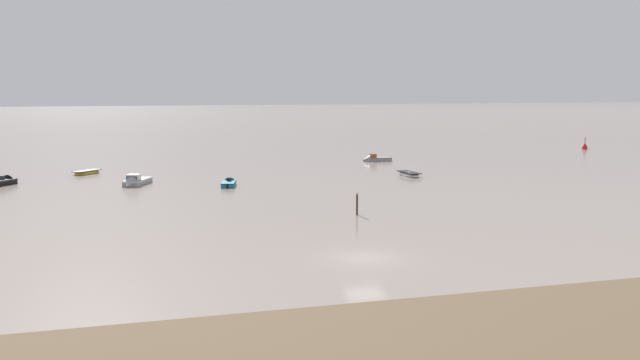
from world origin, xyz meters
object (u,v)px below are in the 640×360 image
(motorboat_moored_0, at_px, (374,160))
(motorboat_moored_1, at_px, (3,183))
(rowboat_moored_0, at_px, (409,174))
(mooring_post_near, at_px, (357,205))
(channel_buoy, at_px, (585,147))
(rowboat_moored_2, at_px, (87,173))
(motorboat_moored_4, at_px, (135,183))
(motorboat_moored_3, at_px, (229,184))

(motorboat_moored_0, relative_size, motorboat_moored_1, 0.90)
(motorboat_moored_0, height_order, motorboat_moored_1, motorboat_moored_0)
(rowboat_moored_0, height_order, mooring_post_near, mooring_post_near)
(mooring_post_near, bearing_deg, channel_buoy, 39.70)
(rowboat_moored_2, height_order, channel_buoy, channel_buoy)
(rowboat_moored_0, bearing_deg, motorboat_moored_1, 79.38)
(rowboat_moored_0, bearing_deg, motorboat_moored_4, 84.82)
(motorboat_moored_3, xyz_separation_m, rowboat_moored_2, (-15.90, 15.65, -0.01))
(motorboat_moored_0, distance_m, motorboat_moored_1, 51.32)
(motorboat_moored_1, height_order, motorboat_moored_4, motorboat_moored_4)
(mooring_post_near, bearing_deg, motorboat_moored_1, 137.95)
(motorboat_moored_4, height_order, rowboat_moored_2, motorboat_moored_4)
(motorboat_moored_0, relative_size, rowboat_moored_2, 1.14)
(motorboat_moored_1, bearing_deg, motorboat_moored_3, -72.50)
(motorboat_moored_1, xyz_separation_m, motorboat_moored_3, (24.73, -7.75, -0.04))
(motorboat_moored_0, bearing_deg, mooring_post_near, 73.52)
(motorboat_moored_0, distance_m, motorboat_moored_4, 39.33)
(motorboat_moored_1, height_order, rowboat_moored_2, motorboat_moored_1)
(channel_buoy, relative_size, mooring_post_near, 1.08)
(rowboat_moored_0, distance_m, motorboat_moored_3, 23.13)
(rowboat_moored_0, distance_m, rowboat_moored_2, 41.17)
(motorboat_moored_3, bearing_deg, channel_buoy, -53.29)
(rowboat_moored_2, distance_m, channel_buoy, 85.72)
(rowboat_moored_0, height_order, motorboat_moored_4, motorboat_moored_4)
(motorboat_moored_1, xyz_separation_m, motorboat_moored_4, (14.44, -4.85, 0.06))
(motorboat_moored_3, bearing_deg, rowboat_moored_2, 59.27)
(rowboat_moored_0, bearing_deg, mooring_post_near, 143.42)
(rowboat_moored_0, bearing_deg, channel_buoy, -63.68)
(channel_buoy, bearing_deg, rowboat_moored_0, -149.65)
(motorboat_moored_0, relative_size, mooring_post_near, 2.14)
(motorboat_moored_0, height_order, channel_buoy, channel_buoy)
(rowboat_moored_0, xyz_separation_m, rowboat_moored_2, (-38.92, 13.42, -0.01))
(rowboat_moored_0, bearing_deg, rowboat_moored_2, 66.95)
(rowboat_moored_2, height_order, mooring_post_near, mooring_post_near)
(rowboat_moored_0, height_order, channel_buoy, channel_buoy)
(rowboat_moored_2, xyz_separation_m, mooring_post_near, (23.71, -37.25, 0.73))
(motorboat_moored_0, xyz_separation_m, mooring_post_near, (-17.26, -41.74, 0.65))
(motorboat_moored_1, distance_m, motorboat_moored_3, 25.92)
(motorboat_moored_0, height_order, rowboat_moored_2, motorboat_moored_0)
(rowboat_moored_0, xyz_separation_m, mooring_post_near, (-15.21, -23.83, 0.71))
(rowboat_moored_2, bearing_deg, mooring_post_near, 75.12)
(motorboat_moored_0, height_order, motorboat_moored_4, motorboat_moored_4)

